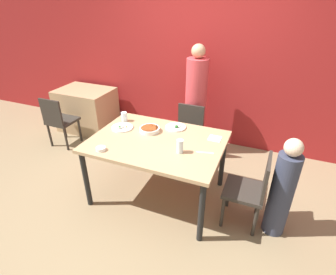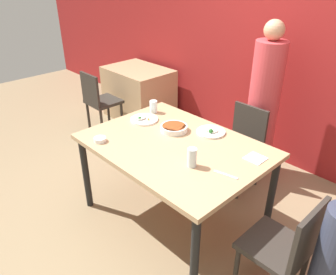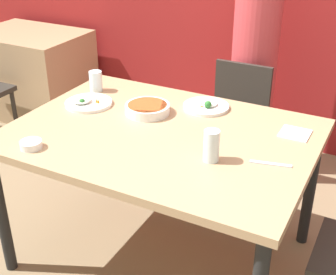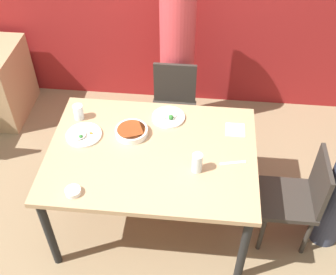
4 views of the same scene
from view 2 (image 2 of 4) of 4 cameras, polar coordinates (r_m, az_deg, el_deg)
ground_plane at (r=3.13m, az=1.00°, el=-13.47°), size 10.00×10.00×0.00m
wall_back at (r=3.75m, az=19.96°, el=15.37°), size 10.00×0.06×2.70m
dining_table at (r=2.72m, az=1.13°, el=-2.44°), size 1.47×1.07×0.77m
chair_adult_spot at (r=3.39m, az=12.56°, el=-1.13°), size 0.40×0.40×0.84m
chair_child_spot at (r=2.35m, az=19.67°, el=-17.51°), size 0.40×0.40×0.84m
person_adult at (r=3.52m, az=16.17°, el=4.97°), size 0.31×0.31×1.63m
person_child at (r=2.26m, az=26.60°, el=-19.55°), size 0.22×0.22×1.10m
bowl_curry at (r=2.87m, az=1.05°, el=1.67°), size 0.24×0.24×0.05m
plate_rice_adult at (r=2.86m, az=7.50°, el=1.03°), size 0.25×0.25×0.06m
plate_rice_child at (r=3.08m, az=-4.32°, el=3.23°), size 0.26×0.26×0.05m
bowl_rice_small at (r=2.76m, az=-11.76°, el=-0.32°), size 0.10×0.10×0.04m
glass_water_tall at (r=2.36m, az=4.20°, el=-3.49°), size 0.07×0.07×0.14m
glass_water_short at (r=3.22m, az=-2.55°, el=5.40°), size 0.08×0.08×0.12m
napkin_folded at (r=2.56m, az=14.98°, el=-3.52°), size 0.14×0.14×0.01m
fork_steel at (r=2.33m, az=10.03°, el=-6.40°), size 0.18×0.06×0.01m
background_table at (r=4.88m, az=-5.11°, el=7.65°), size 0.94×0.68×0.75m
chair_background at (r=4.49m, az=-11.88°, el=6.45°), size 0.40×0.40×0.84m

